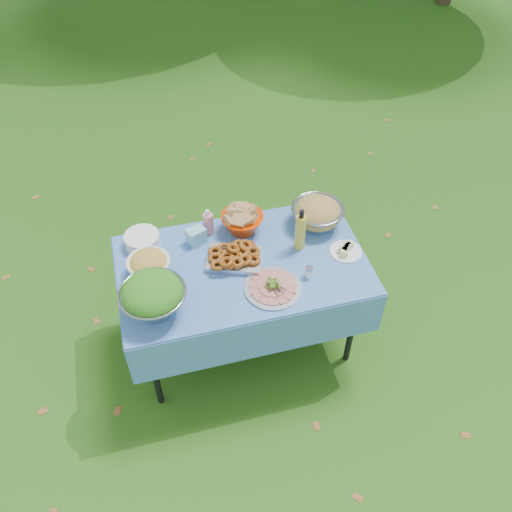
{
  "coord_description": "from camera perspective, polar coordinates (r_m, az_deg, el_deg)",
  "views": [
    {
      "loc": [
        -0.48,
        -2.13,
        3.09
      ],
      "look_at": [
        0.08,
        0.0,
        0.81
      ],
      "focal_mm": 38.0,
      "sensor_mm": 36.0,
      "label": 1
    }
  ],
  "objects": [
    {
      "name": "ground",
      "position": [
        3.78,
        -1.22,
        -8.77
      ],
      "size": [
        80.0,
        80.0,
        0.0
      ],
      "primitive_type": "plane",
      "color": "#143B0A",
      "rests_on": "ground"
    },
    {
      "name": "picnic_table",
      "position": [
        3.47,
        -1.31,
        -5.15
      ],
      "size": [
        1.46,
        0.86,
        0.76
      ],
      "primitive_type": "cube",
      "color": "#84C6FF",
      "rests_on": "ground"
    },
    {
      "name": "salad_bowl",
      "position": [
        2.92,
        -10.83,
        -4.15
      ],
      "size": [
        0.48,
        0.48,
        0.24
      ],
      "primitive_type": null,
      "rotation": [
        0.0,
        0.0,
        0.43
      ],
      "color": "gray",
      "rests_on": "picnic_table"
    },
    {
      "name": "pasta_bowl_white",
      "position": [
        3.16,
        -11.25,
        -0.81
      ],
      "size": [
        0.3,
        0.3,
        0.14
      ],
      "primitive_type": null,
      "rotation": [
        0.0,
        0.0,
        -0.29
      ],
      "color": "white",
      "rests_on": "picnic_table"
    },
    {
      "name": "plate_stack",
      "position": [
        3.34,
        -11.89,
        1.67
      ],
      "size": [
        0.27,
        0.27,
        0.08
      ],
      "primitive_type": "cylinder",
      "rotation": [
        0.0,
        0.0,
        -0.35
      ],
      "color": "white",
      "rests_on": "picnic_table"
    },
    {
      "name": "wipes_box",
      "position": [
        3.3,
        -6.32,
        2.15
      ],
      "size": [
        0.13,
        0.12,
        0.1
      ],
      "primitive_type": "cube",
      "rotation": [
        0.0,
        0.0,
        0.4
      ],
      "color": "#7DC7CC",
      "rests_on": "picnic_table"
    },
    {
      "name": "sanitizer_bottle",
      "position": [
        3.33,
        -5.04,
        3.62
      ],
      "size": [
        0.07,
        0.07,
        0.18
      ],
      "primitive_type": "cylinder",
      "rotation": [
        0.0,
        0.0,
        0.16
      ],
      "color": "pink",
      "rests_on": "picnic_table"
    },
    {
      "name": "bread_bowl",
      "position": [
        3.34,
        -1.47,
        3.9
      ],
      "size": [
        0.33,
        0.33,
        0.18
      ],
      "primitive_type": null,
      "rotation": [
        0.0,
        0.0,
        -0.31
      ],
      "color": "#CE3200",
      "rests_on": "picnic_table"
    },
    {
      "name": "pasta_bowl_steel",
      "position": [
        3.4,
        6.48,
        4.57
      ],
      "size": [
        0.35,
        0.35,
        0.17
      ],
      "primitive_type": null,
      "rotation": [
        0.0,
        0.0,
        0.09
      ],
      "color": "gray",
      "rests_on": "picnic_table"
    },
    {
      "name": "fried_tray",
      "position": [
        3.18,
        -2.3,
        -0.09
      ],
      "size": [
        0.37,
        0.32,
        0.07
      ],
      "primitive_type": "cube",
      "rotation": [
        0.0,
        0.0,
        -0.36
      ],
      "color": "#BBBAC0",
      "rests_on": "picnic_table"
    },
    {
      "name": "charcuterie_platter",
      "position": [
        3.03,
        1.78,
        -2.98
      ],
      "size": [
        0.43,
        0.43,
        0.07
      ],
      "primitive_type": "cylinder",
      "rotation": [
        0.0,
        0.0,
        -0.43
      ],
      "color": "#BBBCC4",
      "rests_on": "picnic_table"
    },
    {
      "name": "oil_bottle",
      "position": [
        3.2,
        4.7,
        2.82
      ],
      "size": [
        0.07,
        0.07,
        0.29
      ],
      "primitive_type": "cylinder",
      "rotation": [
        0.0,
        0.0,
        -0.07
      ],
      "color": "gold",
      "rests_on": "picnic_table"
    },
    {
      "name": "cheese_plate",
      "position": [
        3.28,
        9.46,
        0.75
      ],
      "size": [
        0.19,
        0.19,
        0.05
      ],
      "primitive_type": "cylinder",
      "rotation": [
        0.0,
        0.0,
        0.0
      ],
      "color": "white",
      "rests_on": "picnic_table"
    },
    {
      "name": "shaker",
      "position": [
        3.11,
        5.59,
        -1.68
      ],
      "size": [
        0.05,
        0.05,
        0.07
      ],
      "primitive_type": "cylinder",
      "rotation": [
        0.0,
        0.0,
        0.02
      ],
      "color": "white",
      "rests_on": "picnic_table"
    }
  ]
}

